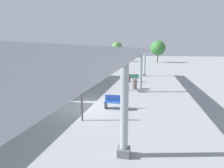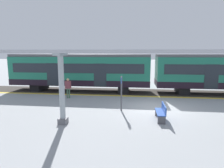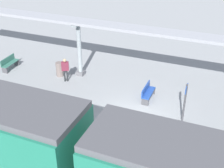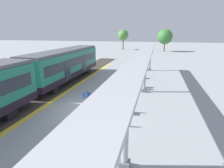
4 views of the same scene
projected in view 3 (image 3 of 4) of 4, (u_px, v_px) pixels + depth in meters
ground_plane at (136, 119)px, 15.51m from camera, size 176.00×176.00×0.00m
tactile_edge_strip at (110, 164)px, 12.64m from camera, size 0.43×38.36×0.01m
canopy_pillar_third at (79, 50)px, 18.97m from camera, size 1.10×0.44×3.61m
canopy_beam at (158, 32)px, 16.37m from camera, size 1.20×30.68×0.16m
bench_near_end at (147, 92)px, 17.00m from camera, size 1.50×0.44×0.86m
bench_mid_platform at (9, 63)px, 20.47m from camera, size 1.52×0.52×0.86m
trash_bin at (60, 69)px, 19.54m from camera, size 0.48×0.48×0.96m
platform_info_sign at (185, 100)px, 14.65m from camera, size 0.56×0.10×2.20m
passenger_by_the_benches at (65, 67)px, 18.62m from camera, size 0.39×0.50×1.58m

